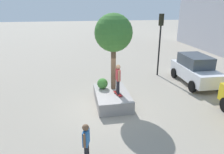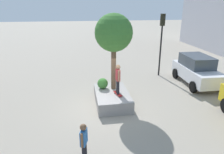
{
  "view_description": "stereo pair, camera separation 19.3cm",
  "coord_description": "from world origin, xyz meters",
  "views": [
    {
      "loc": [
        10.04,
        -1.49,
        5.36
      ],
      "look_at": [
        -0.53,
        0.36,
        1.57
      ],
      "focal_mm": 33.5,
      "sensor_mm": 36.0,
      "label": 1
    },
    {
      "loc": [
        10.07,
        -1.3,
        5.36
      ],
      "look_at": [
        -0.53,
        0.36,
        1.57
      ],
      "focal_mm": 33.5,
      "sensor_mm": 36.0,
      "label": 2
    }
  ],
  "objects": [
    {
      "name": "ground_plane",
      "position": [
        0.0,
        0.0,
        0.0
      ],
      "size": [
        120.0,
        120.0,
        0.0
      ],
      "primitive_type": "plane",
      "color": "#9E9384"
    },
    {
      "name": "planter_ledge",
      "position": [
        -0.53,
        0.36,
        0.34
      ],
      "size": [
        2.99,
        1.82,
        0.67
      ],
      "primitive_type": "cube",
      "color": "gray",
      "rests_on": "ground"
    },
    {
      "name": "plaza_tree",
      "position": [
        -1.07,
        0.54,
        3.84
      ],
      "size": [
        2.06,
        2.06,
        4.24
      ],
      "color": "brown",
      "rests_on": "planter_ledge"
    },
    {
      "name": "boxwood_shrub",
      "position": [
        -1.17,
        -0.09,
        0.98
      ],
      "size": [
        0.61,
        0.61,
        0.61
      ],
      "primitive_type": "sphere",
      "color": "#3D7A33",
      "rests_on": "planter_ledge"
    },
    {
      "name": "skateboard",
      "position": [
        -0.15,
        0.62,
        0.73
      ],
      "size": [
        0.83,
        0.4,
        0.07
      ],
      "color": "#A51E1E",
      "rests_on": "planter_ledge"
    },
    {
      "name": "skateboarder",
      "position": [
        -0.15,
        0.62,
        1.68
      ],
      "size": [
        0.55,
        0.25,
        1.62
      ],
      "color": "black",
      "rests_on": "skateboard"
    },
    {
      "name": "police_car",
      "position": [
        -2.64,
        6.64,
        1.01
      ],
      "size": [
        4.34,
        2.12,
        1.99
      ],
      "color": "white",
      "rests_on": "ground"
    },
    {
      "name": "traffic_light_median",
      "position": [
        -4.81,
        4.76,
        3.17
      ],
      "size": [
        0.37,
        0.35,
        4.67
      ],
      "color": "black",
      "rests_on": "ground"
    },
    {
      "name": "pedestrian_crossing",
      "position": [
        3.88,
        -1.32,
        0.87
      ],
      "size": [
        0.49,
        0.29,
        1.51
      ],
      "color": "black",
      "rests_on": "ground"
    }
  ]
}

